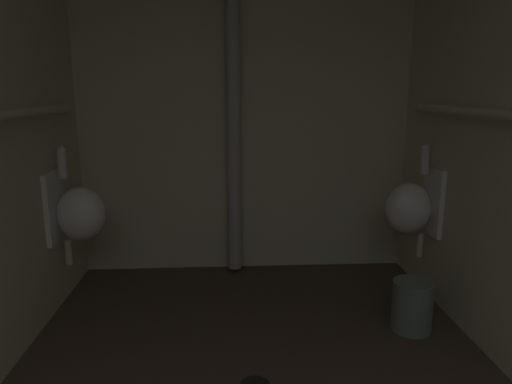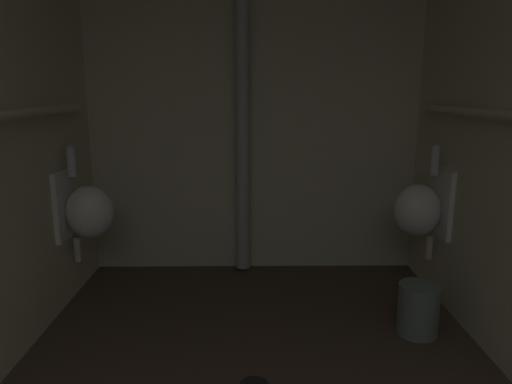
{
  "view_description": "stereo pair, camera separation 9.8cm",
  "coord_description": "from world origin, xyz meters",
  "px_view_note": "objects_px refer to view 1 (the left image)",
  "views": [
    {
      "loc": [
        -0.12,
        -0.25,
        1.36
      ],
      "look_at": [
        -0.0,
        1.83,
        0.91
      ],
      "focal_mm": 32.94,
      "sensor_mm": 36.0,
      "label": 1
    },
    {
      "loc": [
        -0.02,
        -0.25,
        1.36
      ],
      "look_at": [
        -0.0,
        1.83,
        0.91
      ],
      "focal_mm": 32.94,
      "sensor_mm": 36.0,
      "label": 2
    }
  ],
  "objects_px": {
    "urinal_left_mid": "(78,212)",
    "urinal_right_mid": "(411,207)",
    "standpipe_back_wall": "(233,108)",
    "floor_drain": "(255,384)",
    "waste_bin": "(412,306)"
  },
  "relations": [
    {
      "from": "urinal_left_mid",
      "to": "urinal_right_mid",
      "type": "bearing_deg",
      "value": 0.45
    },
    {
      "from": "standpipe_back_wall",
      "to": "floor_drain",
      "type": "relative_size",
      "value": 17.22
    },
    {
      "from": "urinal_left_mid",
      "to": "floor_drain",
      "type": "relative_size",
      "value": 5.39
    },
    {
      "from": "floor_drain",
      "to": "urinal_right_mid",
      "type": "bearing_deg",
      "value": 41.27
    },
    {
      "from": "urinal_right_mid",
      "to": "floor_drain",
      "type": "relative_size",
      "value": 5.39
    },
    {
      "from": "urinal_right_mid",
      "to": "standpipe_back_wall",
      "type": "relative_size",
      "value": 0.31
    },
    {
      "from": "urinal_right_mid",
      "to": "standpipe_back_wall",
      "type": "height_order",
      "value": "standpipe_back_wall"
    },
    {
      "from": "floor_drain",
      "to": "urinal_left_mid",
      "type": "bearing_deg",
      "value": 138.64
    },
    {
      "from": "waste_bin",
      "to": "standpipe_back_wall",
      "type": "bearing_deg",
      "value": 136.05
    },
    {
      "from": "urinal_left_mid",
      "to": "floor_drain",
      "type": "height_order",
      "value": "urinal_left_mid"
    },
    {
      "from": "urinal_right_mid",
      "to": "waste_bin",
      "type": "relative_size",
      "value": 2.57
    },
    {
      "from": "standpipe_back_wall",
      "to": "waste_bin",
      "type": "bearing_deg",
      "value": -43.95
    },
    {
      "from": "urinal_left_mid",
      "to": "urinal_right_mid",
      "type": "relative_size",
      "value": 1.0
    },
    {
      "from": "urinal_left_mid",
      "to": "standpipe_back_wall",
      "type": "height_order",
      "value": "standpipe_back_wall"
    },
    {
      "from": "floor_drain",
      "to": "standpipe_back_wall",
      "type": "bearing_deg",
      "value": 92.87
    }
  ]
}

